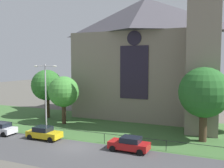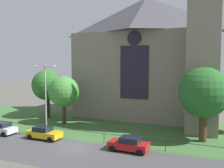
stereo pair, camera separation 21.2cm
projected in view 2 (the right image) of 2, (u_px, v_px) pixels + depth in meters
ground at (112, 126)px, 37.55m from camera, size 160.00×160.00×0.00m
road_asphalt at (66, 153)px, 26.55m from camera, size 120.00×8.00×0.01m
grass_verge at (106, 130)px, 35.72m from camera, size 120.00×20.00×0.01m
church_building at (149, 56)px, 43.55m from camera, size 23.20×16.20×26.00m
iron_railing at (104, 135)px, 29.72m from camera, size 28.30×0.07×1.13m
tree_left_far at (47, 85)px, 43.31m from camera, size 5.09×5.09×7.99m
tree_right_near at (204, 93)px, 29.89m from camera, size 5.83×5.83×8.69m
tree_left_near at (64, 92)px, 38.88m from camera, size 4.59×4.59×7.14m
streetlamp_near at (46, 91)px, 32.34m from camera, size 3.37×0.26×8.98m
parked_car_white at (1, 128)px, 33.58m from camera, size 4.27×2.17×1.51m
parked_car_yellow at (44, 133)px, 31.30m from camera, size 4.20×2.02×1.51m
parked_car_red at (129, 144)px, 27.03m from camera, size 4.24×2.10×1.51m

